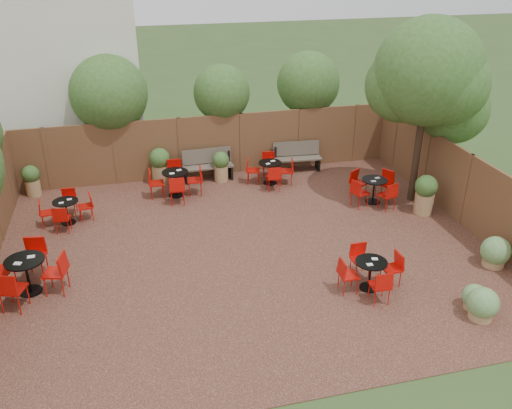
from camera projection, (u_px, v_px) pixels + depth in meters
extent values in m
plane|color=#354F23|center=(247.00, 251.00, 13.40)|extent=(80.00, 80.00, 0.00)
cube|color=#311914|center=(247.00, 250.00, 13.40)|extent=(12.00, 10.00, 0.02)
cube|color=brown|center=(211.00, 146.00, 17.31)|extent=(12.00, 0.08, 2.00)
cube|color=brown|center=(466.00, 190.00, 14.26)|extent=(0.08, 10.00, 2.00)
cube|color=silver|center=(57.00, 40.00, 17.61)|extent=(5.00, 4.00, 8.00)
sphere|color=#2E551B|center=(109.00, 94.00, 16.51)|extent=(2.38, 2.38, 2.38)
sphere|color=#2E551B|center=(222.00, 93.00, 17.26)|extent=(1.82, 1.82, 1.82)
sphere|color=#2E551B|center=(308.00, 83.00, 18.04)|extent=(2.11, 2.11, 2.11)
sphere|color=#2E551B|center=(454.00, 109.00, 15.42)|extent=(2.01, 2.01, 2.01)
cylinder|color=black|center=(419.00, 136.00, 15.13)|extent=(0.26, 0.26, 3.98)
sphere|color=#2E551B|center=(428.00, 72.00, 14.33)|extent=(2.93, 2.93, 2.93)
sphere|color=#2E551B|center=(402.00, 85.00, 14.77)|extent=(2.05, 2.05, 2.05)
sphere|color=#2E551B|center=(448.00, 85.00, 14.20)|extent=(2.14, 2.14, 2.14)
cube|color=brown|center=(208.00, 167.00, 17.11)|extent=(1.61, 0.55, 0.05)
cube|color=brown|center=(207.00, 156.00, 17.17)|extent=(1.59, 0.19, 0.48)
cube|color=black|center=(186.00, 176.00, 17.06)|extent=(0.08, 0.48, 0.42)
cube|color=black|center=(230.00, 171.00, 17.37)|extent=(0.08, 0.48, 0.42)
cube|color=brown|center=(298.00, 158.00, 17.76)|extent=(1.59, 0.58, 0.05)
cube|color=brown|center=(296.00, 148.00, 17.82)|extent=(1.56, 0.23, 0.47)
cube|color=black|center=(277.00, 167.00, 17.72)|extent=(0.10, 0.47, 0.42)
cube|color=black|center=(318.00, 163.00, 18.02)|extent=(0.10, 0.47, 0.42)
cylinder|color=black|center=(270.00, 183.00, 17.05)|extent=(0.42, 0.42, 0.03)
cylinder|color=black|center=(270.00, 173.00, 16.90)|extent=(0.05, 0.05, 0.67)
cylinder|color=black|center=(270.00, 163.00, 16.75)|extent=(0.72, 0.72, 0.03)
cube|color=white|center=(273.00, 161.00, 16.83)|extent=(0.15, 0.12, 0.01)
cube|color=white|center=(268.00, 164.00, 16.62)|extent=(0.15, 0.12, 0.01)
cylinder|color=black|center=(369.00, 287.00, 11.93)|extent=(0.41, 0.41, 0.03)
cylinder|color=black|center=(370.00, 275.00, 11.79)|extent=(0.05, 0.05, 0.65)
cylinder|color=black|center=(371.00, 262.00, 11.64)|extent=(0.70, 0.70, 0.03)
cube|color=white|center=(375.00, 259.00, 11.72)|extent=(0.14, 0.10, 0.01)
cube|color=white|center=(370.00, 265.00, 11.51)|extent=(0.14, 0.10, 0.01)
cylinder|color=black|center=(177.00, 195.00, 16.25)|extent=(0.45, 0.45, 0.03)
cylinder|color=black|center=(176.00, 184.00, 16.09)|extent=(0.05, 0.05, 0.72)
cylinder|color=black|center=(175.00, 172.00, 15.92)|extent=(0.79, 0.79, 0.03)
cube|color=white|center=(179.00, 170.00, 16.01)|extent=(0.15, 0.12, 0.02)
cube|color=white|center=(172.00, 173.00, 15.78)|extent=(0.15, 0.12, 0.02)
cylinder|color=black|center=(31.00, 291.00, 11.80)|extent=(0.49, 0.49, 0.03)
cylinder|color=black|center=(28.00, 276.00, 11.63)|extent=(0.06, 0.06, 0.77)
cylinder|color=black|center=(24.00, 261.00, 11.45)|extent=(0.84, 0.84, 0.03)
cube|color=white|center=(31.00, 257.00, 11.55)|extent=(0.18, 0.15, 0.02)
cube|color=white|center=(18.00, 264.00, 11.30)|extent=(0.18, 0.15, 0.02)
cylinder|color=black|center=(372.00, 202.00, 15.83)|extent=(0.43, 0.43, 0.03)
cylinder|color=black|center=(374.00, 191.00, 15.68)|extent=(0.05, 0.05, 0.68)
cylinder|color=black|center=(375.00, 180.00, 15.53)|extent=(0.74, 0.74, 0.03)
cube|color=white|center=(377.00, 178.00, 15.61)|extent=(0.16, 0.15, 0.01)
cube|color=white|center=(373.00, 181.00, 15.39)|extent=(0.16, 0.15, 0.01)
cylinder|color=black|center=(69.00, 222.00, 14.67)|extent=(0.39, 0.39, 0.03)
cylinder|color=black|center=(67.00, 212.00, 14.53)|extent=(0.04, 0.04, 0.62)
cylinder|color=black|center=(65.00, 201.00, 14.38)|extent=(0.68, 0.68, 0.03)
cube|color=white|center=(69.00, 199.00, 14.46)|extent=(0.13, 0.09, 0.01)
cube|color=white|center=(61.00, 203.00, 14.26)|extent=(0.13, 0.09, 0.01)
cylinder|color=#9E7B4F|center=(161.00, 174.00, 16.93)|extent=(0.53, 0.53, 0.61)
sphere|color=#2E551B|center=(159.00, 158.00, 16.69)|extent=(0.64, 0.64, 0.64)
cylinder|color=#9E7B4F|center=(221.00, 173.00, 17.14)|extent=(0.44, 0.44, 0.51)
sphere|color=#2E551B|center=(221.00, 160.00, 16.94)|extent=(0.53, 0.53, 0.53)
cylinder|color=#9E7B4F|center=(33.00, 188.00, 16.16)|extent=(0.43, 0.43, 0.50)
sphere|color=#2E551B|center=(31.00, 174.00, 15.96)|extent=(0.52, 0.52, 0.52)
cylinder|color=#9E7B4F|center=(424.00, 203.00, 15.09)|extent=(0.52, 0.52, 0.59)
sphere|color=#2E551B|center=(426.00, 186.00, 14.85)|extent=(0.62, 0.62, 0.62)
cylinder|color=#9E7B4F|center=(473.00, 305.00, 11.25)|extent=(0.37, 0.37, 0.17)
sphere|color=#588545|center=(475.00, 296.00, 11.16)|extent=(0.51, 0.51, 0.51)
cylinder|color=#9E7B4F|center=(480.00, 314.00, 10.95)|extent=(0.47, 0.47, 0.21)
sphere|color=#588545|center=(483.00, 303.00, 10.83)|extent=(0.64, 0.64, 0.64)
cylinder|color=#9E7B4F|center=(493.00, 261.00, 12.71)|extent=(0.50, 0.50, 0.23)
sphere|color=#588545|center=(496.00, 251.00, 12.59)|extent=(0.69, 0.69, 0.69)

